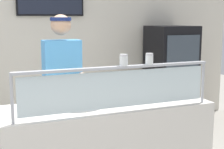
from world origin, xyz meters
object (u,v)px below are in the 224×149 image
object	(u,v)px
pizza_tray	(78,104)
worker_figure	(63,87)
parmesan_shaker	(124,61)
pizza_server	(81,102)
drink_fridge	(171,76)
pepper_flake_shaker	(149,59)

from	to	relation	value
pizza_tray	worker_figure	xyz separation A→B (m)	(0.01, 0.57, 0.04)
parmesan_shaker	worker_figure	distance (m)	1.01
pizza_server	drink_fridge	bearing A→B (deg)	33.38
worker_figure	drink_fridge	world-z (taller)	worker_figure
pizza_server	parmesan_shaker	bearing A→B (deg)	-55.06
drink_fridge	pepper_flake_shaker	bearing A→B (deg)	-126.90
parmesan_shaker	drink_fridge	size ratio (longest dim) A/B	0.06
pizza_server	parmesan_shaker	xyz separation A→B (m)	(0.27, -0.30, 0.39)
pizza_tray	parmesan_shaker	size ratio (longest dim) A/B	5.00
pizza_tray	worker_figure	world-z (taller)	worker_figure
pizza_server	drink_fridge	size ratio (longest dim) A/B	0.17
parmesan_shaker	worker_figure	bearing A→B (deg)	107.89
pepper_flake_shaker	drink_fridge	xyz separation A→B (m)	(1.51, 2.01, -0.57)
pizza_server	pepper_flake_shaker	distance (m)	0.71
pizza_tray	worker_figure	size ratio (longest dim) A/B	0.27
pizza_server	pepper_flake_shaker	world-z (taller)	pepper_flake_shaker
pizza_server	pepper_flake_shaker	size ratio (longest dim) A/B	2.95
pizza_tray	pizza_server	bearing A→B (deg)	-40.72
worker_figure	pepper_flake_shaker	bearing A→B (deg)	-59.54
pizza_tray	worker_figure	bearing A→B (deg)	89.40
parmesan_shaker	pizza_server	bearing A→B (deg)	131.73
drink_fridge	pizza_tray	bearing A→B (deg)	-140.49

